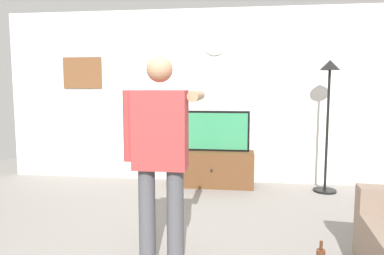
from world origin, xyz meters
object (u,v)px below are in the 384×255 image
tv_stand (213,169)px  framed_picture (83,73)px  wall_clock (215,44)px  floor_lamp (329,98)px  person_standing_nearer_lamp (161,149)px  television (213,131)px

tv_stand → framed_picture: 2.62m
tv_stand → wall_clock: size_ratio=3.73×
framed_picture → floor_lamp: (3.78, -0.39, -0.39)m
tv_stand → wall_clock: wall_clock is taller
tv_stand → floor_lamp: bearing=-3.3°
floor_lamp → person_standing_nearer_lamp: (-1.88, -2.39, -0.35)m
framed_picture → person_standing_nearer_lamp: bearing=-55.7°
television → framed_picture: bearing=173.4°
wall_clock → framed_picture: (-2.15, 0.00, -0.42)m
wall_clock → framed_picture: 2.19m
tv_stand → television: bearing=90.0°
person_standing_nearer_lamp → framed_picture: bearing=124.3°
wall_clock → framed_picture: wall_clock is taller
framed_picture → person_standing_nearer_lamp: 3.45m
tv_stand → floor_lamp: size_ratio=0.66×
floor_lamp → television: bearing=175.1°
television → floor_lamp: size_ratio=0.58×
television → person_standing_nearer_lamp: 2.55m
tv_stand → person_standing_nearer_lamp: size_ratio=0.71×
television → person_standing_nearer_lamp: person_standing_nearer_lamp is taller
wall_clock → floor_lamp: (1.63, -0.38, -0.81)m
tv_stand → television: 0.57m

